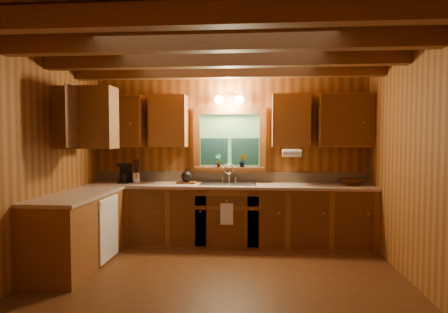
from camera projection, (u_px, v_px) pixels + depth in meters
name	position (u px, v px, depth m)	size (l,w,h in m)	color
room	(218.00, 165.00, 4.08)	(4.20, 4.20, 4.20)	#4F2B13
ceiling_beams	(218.00, 52.00, 4.02)	(4.20, 2.54, 0.18)	brown
base_cabinets	(192.00, 220.00, 5.44)	(4.20, 2.22, 0.86)	brown
countertop	(193.00, 188.00, 5.42)	(4.20, 2.24, 0.04)	tan
backsplash	(230.00, 177.00, 5.97)	(4.20, 0.02, 0.16)	tan
dishwasher_panel	(109.00, 228.00, 4.92)	(0.02, 0.60, 0.80)	white
upper_cabinets	(188.00, 120.00, 5.51)	(4.19, 1.77, 0.78)	brown
window	(230.00, 142.00, 5.93)	(1.12, 0.08, 1.00)	brown
window_sill	(229.00, 168.00, 5.90)	(1.06, 0.14, 0.04)	brown
wall_sconce	(229.00, 99.00, 5.77)	(0.45, 0.21, 0.17)	black
paper_towel_roll	(292.00, 153.00, 5.52)	(0.11, 0.11, 0.27)	white
dish_towel	(227.00, 214.00, 5.37)	(0.18, 0.01, 0.30)	white
sink	(228.00, 187.00, 5.69)	(0.82, 0.48, 0.43)	silver
coffee_maker	(125.00, 173.00, 5.88)	(0.17, 0.21, 0.30)	black
utensil_crock	(136.00, 177.00, 5.85)	(0.13, 0.13, 0.36)	silver
cutting_board	(186.00, 183.00, 5.80)	(0.28, 0.20, 0.03)	#532C11
teakettle	(186.00, 176.00, 5.79)	(0.16, 0.16, 0.21)	black
wicker_basket	(351.00, 182.00, 5.60)	(0.36, 0.36, 0.09)	#48230C
potted_plant_left	(218.00, 161.00, 5.87)	(0.10, 0.07, 0.20)	#532C11
potted_plant_right	(243.00, 161.00, 5.86)	(0.11, 0.09, 0.19)	#532C11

